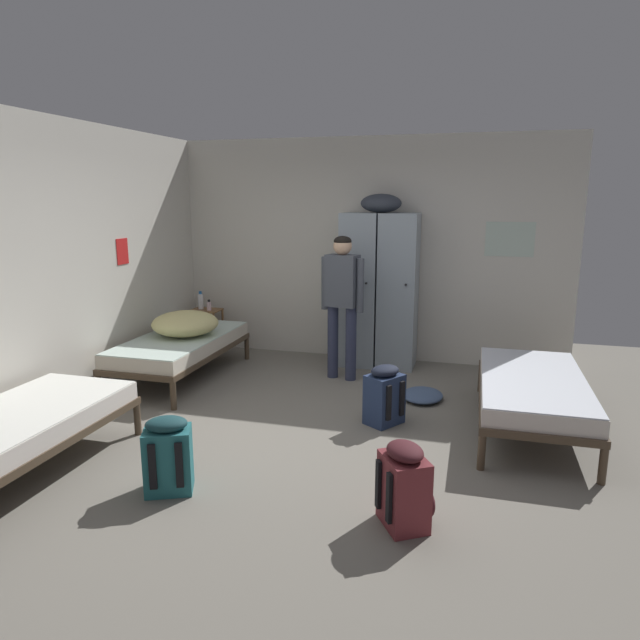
% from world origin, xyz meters
% --- Properties ---
extents(ground_plane, '(7.85, 7.85, 0.00)m').
position_xyz_m(ground_plane, '(0.00, 0.00, 0.00)').
color(ground_plane, slate).
extents(room_backdrop, '(4.94, 4.96, 2.75)m').
position_xyz_m(room_backdrop, '(-1.21, 1.25, 1.38)').
color(room_backdrop, beige).
rests_on(room_backdrop, ground_plane).
extents(locker_bank, '(0.90, 0.55, 2.07)m').
position_xyz_m(locker_bank, '(0.21, 2.17, 0.97)').
color(locker_bank, '#8C99A3').
rests_on(locker_bank, ground_plane).
extents(shelf_unit, '(0.38, 0.30, 0.57)m').
position_xyz_m(shelf_unit, '(-2.11, 2.18, 0.35)').
color(shelf_unit, brown).
rests_on(shelf_unit, ground_plane).
extents(bed_right, '(0.90, 1.90, 0.49)m').
position_xyz_m(bed_right, '(1.86, 0.54, 0.38)').
color(bed_right, '#473828').
rests_on(bed_right, ground_plane).
extents(bed_left_rear, '(0.90, 1.90, 0.49)m').
position_xyz_m(bed_left_rear, '(-1.86, 1.03, 0.38)').
color(bed_left_rear, '#473828').
rests_on(bed_left_rear, ground_plane).
extents(bed_left_front, '(0.90, 1.90, 0.49)m').
position_xyz_m(bed_left_front, '(-1.86, -1.42, 0.38)').
color(bed_left_front, '#473828').
rests_on(bed_left_front, ground_plane).
extents(bedding_heap, '(0.74, 0.75, 0.28)m').
position_xyz_m(bedding_heap, '(-1.82, 1.10, 0.63)').
color(bedding_heap, '#D1C67F').
rests_on(bedding_heap, bed_left_rear).
extents(person_traveler, '(0.50, 0.27, 1.62)m').
position_xyz_m(person_traveler, '(-0.09, 1.51, 0.98)').
color(person_traveler, '#2D334C').
rests_on(person_traveler, ground_plane).
extents(water_bottle, '(0.07, 0.07, 0.24)m').
position_xyz_m(water_bottle, '(-2.19, 2.20, 0.68)').
color(water_bottle, white).
rests_on(water_bottle, shelf_unit).
extents(lotion_bottle, '(0.06, 0.06, 0.14)m').
position_xyz_m(lotion_bottle, '(-2.04, 2.14, 0.63)').
color(lotion_bottle, beige).
rests_on(lotion_bottle, shelf_unit).
extents(backpack_navy, '(0.41, 0.40, 0.55)m').
position_xyz_m(backpack_navy, '(0.58, 0.33, 0.26)').
color(backpack_navy, navy).
rests_on(backpack_navy, ground_plane).
extents(backpack_teal, '(0.39, 0.40, 0.55)m').
position_xyz_m(backpack_teal, '(-0.68, -1.29, 0.26)').
color(backpack_teal, '#23666B').
rests_on(backpack_teal, ground_plane).
extents(backpack_maroon, '(0.41, 0.40, 0.55)m').
position_xyz_m(backpack_maroon, '(0.97, -1.28, 0.26)').
color(backpack_maroon, maroon).
rests_on(backpack_maroon, ground_plane).
extents(clothes_pile_denim, '(0.41, 0.50, 0.09)m').
position_xyz_m(clothes_pile_denim, '(0.87, 1.05, 0.05)').
color(clothes_pile_denim, '#42567A').
rests_on(clothes_pile_denim, ground_plane).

